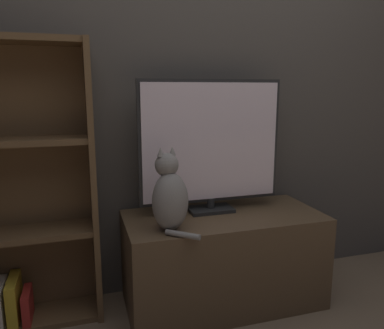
# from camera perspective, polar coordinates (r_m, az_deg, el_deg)

# --- Properties ---
(wall_back) EXTENTS (4.80, 0.05, 2.60)m
(wall_back) POSITION_cam_1_polar(r_m,az_deg,el_deg) (2.30, 2.32, 13.27)
(wall_back) COLOR #47423D
(wall_back) RESTS_ON ground_plane
(tv_stand) EXTENTS (1.11, 0.52, 0.53)m
(tv_stand) POSITION_cam_1_polar(r_m,az_deg,el_deg) (2.23, 4.75, -14.13)
(tv_stand) COLOR brown
(tv_stand) RESTS_ON ground_plane
(tv) EXTENTS (0.82, 0.15, 0.75)m
(tv) POSITION_cam_1_polar(r_m,az_deg,el_deg) (2.10, 2.92, 3.01)
(tv) COLOR black
(tv) RESTS_ON tv_stand
(cat) EXTENTS (0.22, 0.29, 0.42)m
(cat) POSITION_cam_1_polar(r_m,az_deg,el_deg) (1.86, -3.46, -4.87)
(cat) COLOR gray
(cat) RESTS_ON tv_stand
(bookshelf) EXTENTS (0.71, 0.28, 1.47)m
(bookshelf) POSITION_cam_1_polar(r_m,az_deg,el_deg) (2.13, -24.51, -4.98)
(bookshelf) COLOR brown
(bookshelf) RESTS_ON ground_plane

